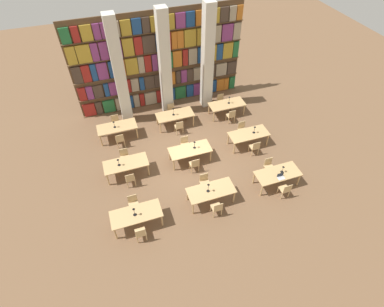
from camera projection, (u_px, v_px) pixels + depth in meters
The scene contains 42 objects.
ground_plane at pixel (190, 159), 15.18m from camera, with size 40.00×40.00×0.00m, color brown.
bookshelf_bank at pixel (160, 62), 16.79m from camera, with size 9.68×0.35×5.50m.
pillar_left at pixel (119, 74), 15.27m from camera, with size 0.57×0.57×6.00m.
pillar_center at pixel (165, 66), 15.81m from camera, with size 0.57×0.57×6.00m.
pillar_right at pixel (207, 59), 16.36m from camera, with size 0.57×0.57×6.00m.
reading_table_0 at pixel (136, 215), 12.07m from camera, with size 2.06×0.92×0.77m.
chair_0 at pixel (141, 233), 11.72m from camera, with size 0.42×0.40×0.88m.
chair_1 at pixel (133, 203), 12.71m from camera, with size 0.42×0.40×0.88m.
desk_lamp_0 at pixel (134, 210), 11.75m from camera, with size 0.14×0.14×0.46m.
reading_table_1 at pixel (211, 191), 12.90m from camera, with size 2.06×0.92×0.77m.
chair_2 at pixel (217, 208), 12.55m from camera, with size 0.42×0.40×0.88m.
chair_3 at pixel (205, 182), 13.54m from camera, with size 0.42×0.40×0.88m.
desk_lamp_1 at pixel (208, 186), 12.56m from camera, with size 0.14×0.14×0.50m.
reading_table_2 at pixel (278, 174), 13.58m from camera, with size 2.06×0.92×0.77m.
chair_4 at pixel (285, 189), 13.23m from camera, with size 0.42×0.40×0.88m.
chair_5 at pixel (269, 166), 14.22m from camera, with size 0.42×0.40×0.88m.
desk_lamp_2 at pixel (283, 168), 13.38m from camera, with size 0.14×0.14×0.40m.
laptop at pixel (281, 177), 13.31m from camera, with size 0.32×0.22×0.21m.
reading_table_3 at pixel (126, 164), 14.01m from camera, with size 2.06×0.92×0.77m.
chair_6 at pixel (130, 179), 13.67m from camera, with size 0.42×0.40×0.88m.
chair_7 at pixel (125, 156), 14.66m from camera, with size 0.42×0.40×0.88m.
desk_lamp_3 at pixel (118, 161), 13.66m from camera, with size 0.14×0.14×0.41m.
reading_table_4 at pixel (190, 151), 14.65m from camera, with size 2.06×0.92×0.77m.
chair_8 at pixel (195, 164), 14.30m from camera, with size 0.42×0.40×0.88m.
chair_9 at pixel (185, 144), 15.29m from camera, with size 0.42×0.40×0.88m.
desk_lamp_4 at pixel (195, 143), 14.46m from camera, with size 0.14×0.14×0.44m.
reading_table_5 at pixel (249, 135), 15.46m from camera, with size 2.06×0.92×0.77m.
chair_10 at pixel (255, 147), 15.12m from camera, with size 0.42×0.40×0.88m.
chair_11 at pixel (242, 129), 16.11m from camera, with size 0.42×0.40×0.88m.
desk_lamp_5 at pixel (255, 128), 15.25m from camera, with size 0.14×0.14×0.43m.
reading_table_6 at pixel (117, 128), 15.86m from camera, with size 2.06×0.92×0.77m.
chair_12 at pixel (120, 140), 15.51m from camera, with size 0.42×0.40×0.88m.
chair_13 at pixel (116, 122), 16.50m from camera, with size 0.42×0.40×0.88m.
desk_lamp_6 at pixel (114, 123), 15.56m from camera, with size 0.14×0.14×0.41m.
reading_table_7 at pixel (175, 115), 16.59m from camera, with size 2.06×0.92×0.77m.
chair_14 at pixel (179, 127), 16.24m from camera, with size 0.42×0.40×0.88m.
chair_15 at pixel (172, 111), 17.23m from camera, with size 0.42×0.40×0.88m.
desk_lamp_7 at pixel (173, 110), 16.27m from camera, with size 0.14×0.14×0.47m.
reading_table_8 at pixel (227, 105), 17.27m from camera, with size 2.06×0.92×0.77m.
chair_16 at pixel (231, 116), 16.91m from camera, with size 0.42×0.40×0.88m.
chair_17 at pixel (221, 101), 17.90m from camera, with size 0.42×0.40×0.88m.
desk_lamp_8 at pixel (229, 99), 17.04m from camera, with size 0.14×0.14×0.46m.
Camera 1 is at (-3.27, -9.91, 11.03)m, focal length 28.00 mm.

